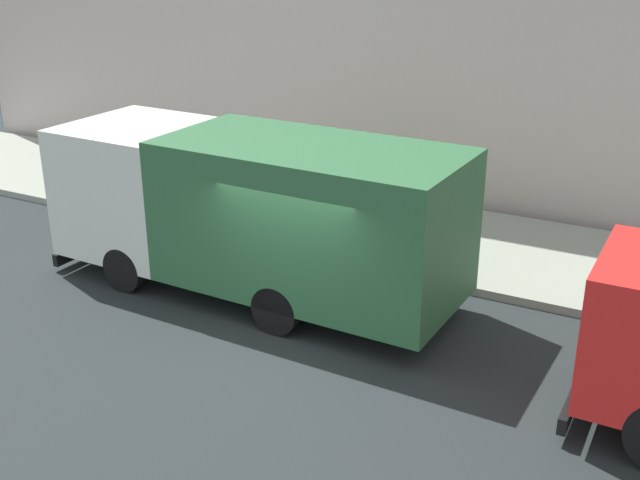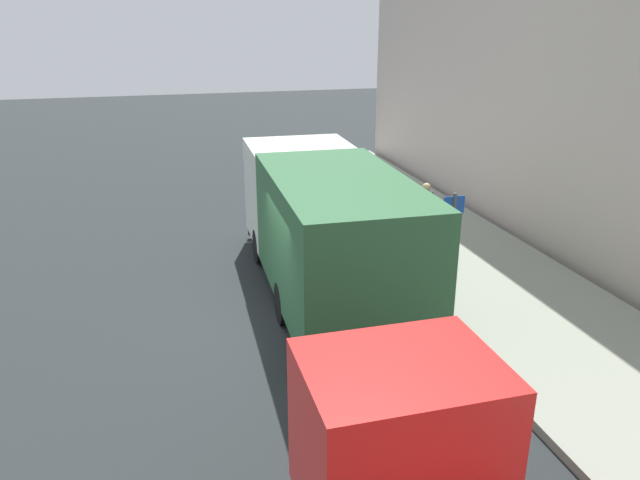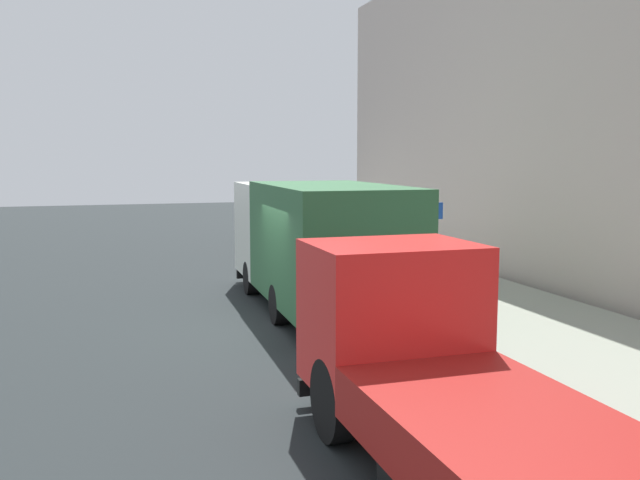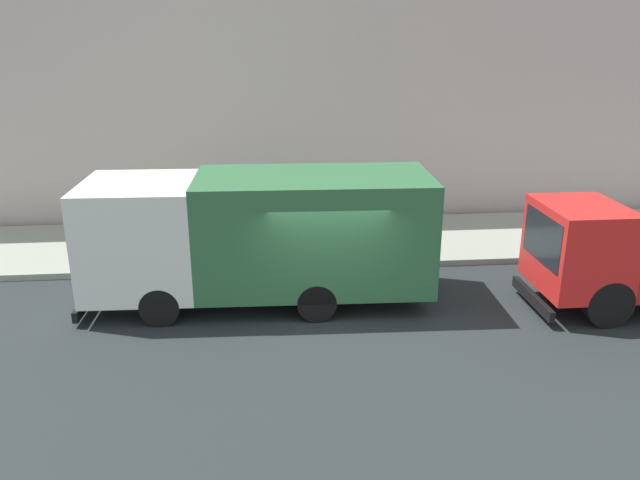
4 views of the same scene
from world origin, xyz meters
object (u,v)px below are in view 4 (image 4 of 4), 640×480
(large_utility_truck, at_px, (260,233))
(small_flatbed_truck, at_px, (623,259))
(traffic_cone_orange, at_px, (126,248))
(pedestrian_walking, at_px, (195,219))
(street_sign_post, at_px, (327,206))

(large_utility_truck, relative_size, small_flatbed_truck, 1.45)
(traffic_cone_orange, bearing_deg, small_flatbed_truck, -107.25)
(pedestrian_walking, distance_m, street_sign_post, 3.71)
(small_flatbed_truck, xyz_separation_m, street_sign_post, (3.25, 6.27, 0.48))
(small_flatbed_truck, height_order, traffic_cone_orange, small_flatbed_truck)
(small_flatbed_truck, relative_size, traffic_cone_orange, 7.82)
(traffic_cone_orange, bearing_deg, pedestrian_walking, -68.13)
(large_utility_truck, xyz_separation_m, pedestrian_walking, (3.20, 1.76, -0.59))
(large_utility_truck, bearing_deg, street_sign_post, -37.40)
(large_utility_truck, xyz_separation_m, street_sign_post, (2.15, -1.75, -0.03))
(traffic_cone_orange, bearing_deg, large_utility_truck, -125.08)
(large_utility_truck, bearing_deg, traffic_cone_orange, 56.62)
(small_flatbed_truck, xyz_separation_m, traffic_cone_orange, (3.59, 11.56, -0.63))
(large_utility_truck, distance_m, small_flatbed_truck, 8.11)
(large_utility_truck, bearing_deg, pedestrian_walking, 30.59)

